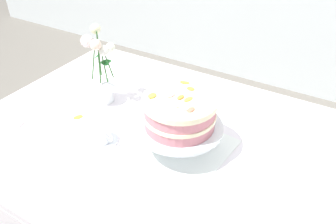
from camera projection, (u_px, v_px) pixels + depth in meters
dining_table at (158, 157)px, 1.25m from camera, size 1.40×1.00×0.74m
linen_napkin at (179, 147)px, 1.15m from camera, size 0.35×0.35×0.00m
cake_stand at (179, 129)px, 1.11m from camera, size 0.29×0.29×0.10m
layer_cake at (180, 112)px, 1.07m from camera, size 0.24×0.24×0.11m
flower_vase at (102, 74)px, 1.32m from camera, size 0.12×0.11×0.32m
teacup at (100, 136)px, 1.17m from camera, size 0.13×0.13×0.06m
loose_petal_0 at (20, 125)px, 1.26m from camera, size 0.03×0.05×0.00m
loose_petal_1 at (78, 117)px, 1.30m from camera, size 0.04×0.05×0.00m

